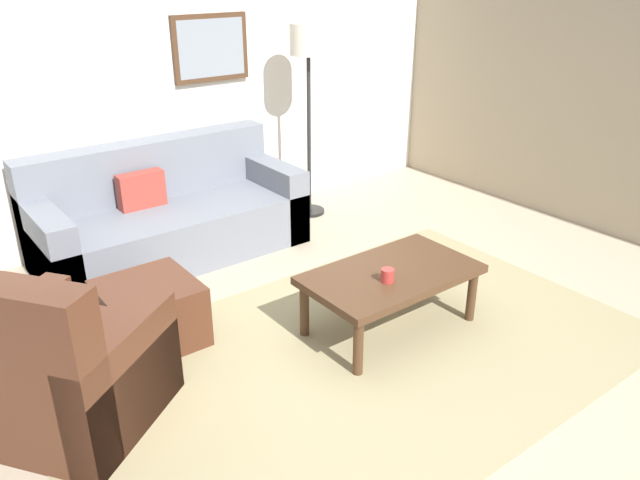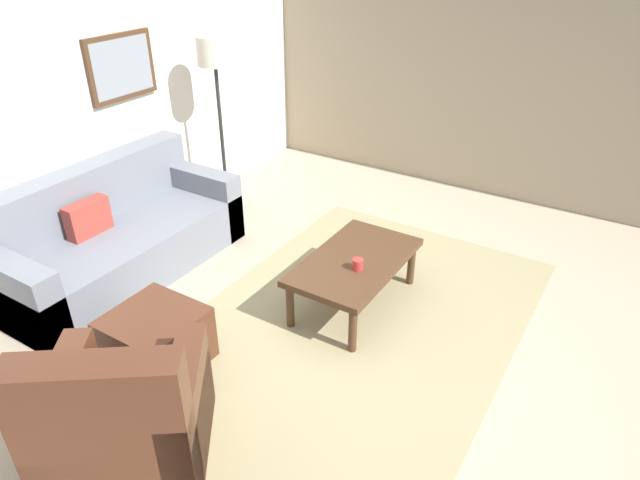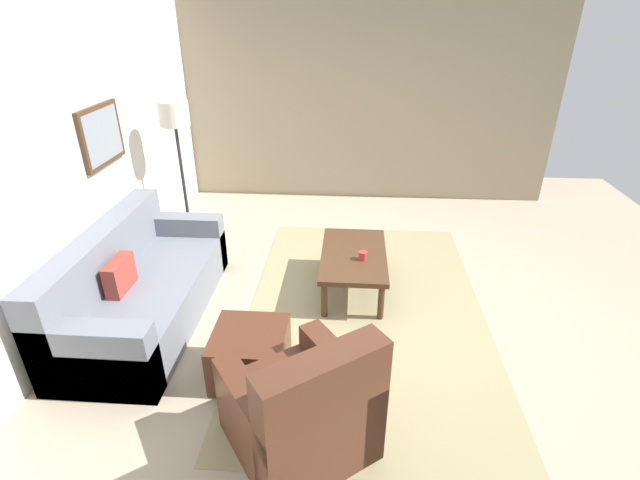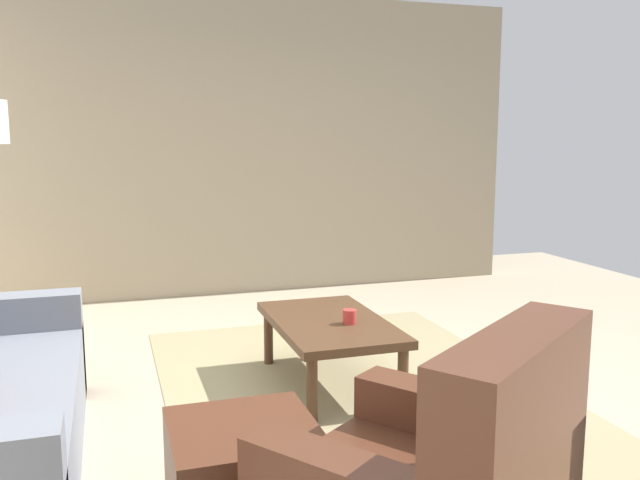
% 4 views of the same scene
% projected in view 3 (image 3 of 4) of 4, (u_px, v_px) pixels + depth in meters
% --- Properties ---
extents(ground_plane, '(8.00, 8.00, 0.00)m').
position_uv_depth(ground_plane, '(366.00, 310.00, 4.41)').
color(ground_plane, tan).
extents(rear_partition, '(6.00, 0.12, 2.80)m').
position_uv_depth(rear_partition, '(67.00, 163.00, 3.94)').
color(rear_partition, silver).
rests_on(rear_partition, ground_plane).
extents(stone_feature_panel, '(0.12, 5.20, 2.80)m').
position_uv_depth(stone_feature_panel, '(367.00, 101.00, 6.43)').
color(stone_feature_panel, gray).
rests_on(stone_feature_panel, ground_plane).
extents(area_rug, '(3.55, 2.21, 0.01)m').
position_uv_depth(area_rug, '(366.00, 310.00, 4.41)').
color(area_rug, '#938962').
rests_on(area_rug, ground_plane).
extents(couch_main, '(2.07, 0.92, 0.88)m').
position_uv_depth(couch_main, '(136.00, 290.00, 4.18)').
color(couch_main, slate).
rests_on(couch_main, ground_plane).
extents(armchair_leather, '(1.12, 1.12, 0.95)m').
position_uv_depth(armchair_leather, '(304.00, 416.00, 2.90)').
color(armchair_leather, '#4C2819').
rests_on(armchair_leather, ground_plane).
extents(ottoman, '(0.56, 0.56, 0.40)m').
position_uv_depth(ottoman, '(250.00, 354.00, 3.57)').
color(ottoman, '#4C2819').
rests_on(ottoman, ground_plane).
extents(coffee_table, '(1.10, 0.64, 0.41)m').
position_uv_depth(coffee_table, '(354.00, 258.00, 4.59)').
color(coffee_table, '#472D1C').
rests_on(coffee_table, ground_plane).
extents(cup, '(0.08, 0.08, 0.08)m').
position_uv_depth(cup, '(363.00, 256.00, 4.44)').
color(cup, '#B2332D').
rests_on(cup, coffee_table).
extents(lamp_standing, '(0.32, 0.32, 1.71)m').
position_uv_depth(lamp_standing, '(176.00, 130.00, 4.94)').
color(lamp_standing, black).
rests_on(lamp_standing, ground_plane).
extents(framed_artwork, '(0.69, 0.04, 0.55)m').
position_uv_depth(framed_artwork, '(102.00, 135.00, 4.31)').
color(framed_artwork, '#472D1C').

